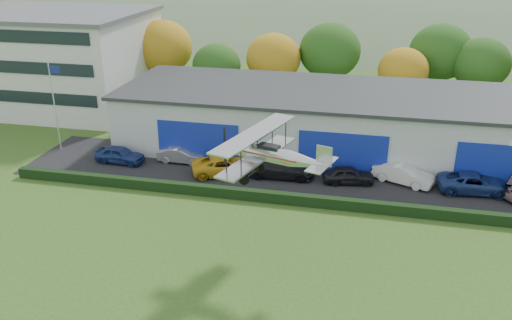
% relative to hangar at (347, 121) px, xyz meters
% --- Properties ---
extents(apron, '(48.00, 9.00, 0.05)m').
position_rel_hangar_xyz_m(apron, '(-2.00, -6.98, -2.63)').
color(apron, black).
rests_on(apron, ground).
extents(hedge, '(46.00, 0.60, 0.80)m').
position_rel_hangar_xyz_m(hedge, '(-2.00, -11.78, -2.26)').
color(hedge, black).
rests_on(hedge, ground).
extents(hangar, '(40.60, 12.60, 5.30)m').
position_rel_hangar_xyz_m(hangar, '(0.00, 0.00, 0.00)').
color(hangar, '#B2B7BC').
rests_on(hangar, ground).
extents(office_block, '(20.60, 15.60, 10.40)m').
position_rel_hangar_xyz_m(office_block, '(-33.00, 7.02, 2.56)').
color(office_block, silver).
rests_on(office_block, ground).
extents(flagpole, '(1.05, 0.10, 8.00)m').
position_rel_hangar_xyz_m(flagpole, '(-24.88, -5.98, 2.13)').
color(flagpole, silver).
rests_on(flagpole, ground).
extents(tree_belt, '(75.70, 13.22, 10.12)m').
position_rel_hangar_xyz_m(tree_belt, '(-4.15, 12.64, 2.95)').
color(tree_belt, '#3D2614').
rests_on(tree_belt, ground).
extents(distant_hills, '(430.00, 196.00, 56.00)m').
position_rel_hangar_xyz_m(distant_hills, '(-9.38, 112.02, -15.70)').
color(distant_hills, '#4C6642').
rests_on(distant_hills, ground).
extents(car_0, '(4.30, 1.91, 1.44)m').
position_rel_hangar_xyz_m(car_0, '(-18.49, -7.50, -1.89)').
color(car_0, navy).
rests_on(car_0, apron).
extents(car_1, '(4.08, 1.50, 1.33)m').
position_rel_hangar_xyz_m(car_1, '(-13.42, -6.31, -1.94)').
color(car_1, silver).
rests_on(car_1, apron).
extents(car_2, '(5.81, 4.19, 1.47)m').
position_rel_hangar_xyz_m(car_2, '(-9.17, -7.87, -1.87)').
color(car_2, gold).
rests_on(car_2, apron).
extents(car_3, '(5.70, 2.56, 1.62)m').
position_rel_hangar_xyz_m(car_3, '(-4.79, -7.39, -1.80)').
color(car_3, black).
rests_on(car_3, apron).
extents(car_4, '(4.19, 2.25, 1.36)m').
position_rel_hangar_xyz_m(car_4, '(0.64, -7.43, -1.93)').
color(car_4, black).
rests_on(car_4, apron).
extents(car_5, '(4.90, 3.32, 1.53)m').
position_rel_hangar_xyz_m(car_5, '(4.79, -6.51, -1.84)').
color(car_5, silver).
rests_on(car_5, apron).
extents(car_6, '(5.49, 2.85, 1.48)m').
position_rel_hangar_xyz_m(car_6, '(9.92, -7.02, -1.87)').
color(car_6, navy).
rests_on(car_6, apron).
extents(biplane, '(6.80, 7.69, 2.88)m').
position_rel_hangar_xyz_m(biplane, '(-3.45, -18.52, 3.96)').
color(biplane, silver).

